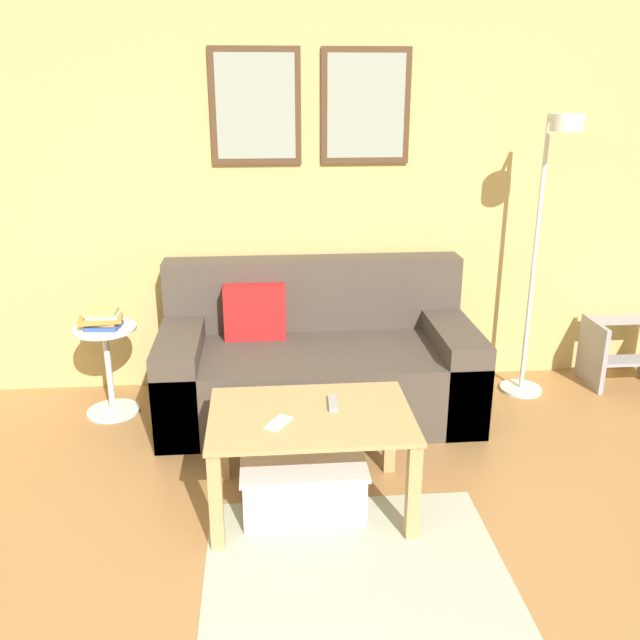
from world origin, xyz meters
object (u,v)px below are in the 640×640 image
(floor_lamp, at_px, (546,229))
(step_stool, at_px, (626,349))
(couch, at_px, (316,363))
(side_table, at_px, (108,362))
(storage_bin, at_px, (303,479))
(book_stack, at_px, (102,319))
(cell_phone, at_px, (278,423))
(remote_control, at_px, (333,403))
(coffee_table, at_px, (311,432))

(floor_lamp, distance_m, step_stool, 1.10)
(couch, xyz_separation_m, side_table, (-1.21, 0.04, 0.03))
(storage_bin, bearing_deg, book_stack, 136.36)
(storage_bin, distance_m, floor_lamp, 2.01)
(cell_phone, relative_size, step_stool, 0.29)
(storage_bin, bearing_deg, step_stool, 28.51)
(couch, height_order, remote_control, couch)
(coffee_table, distance_m, side_table, 1.52)
(coffee_table, bearing_deg, cell_phone, -151.18)
(side_table, height_order, book_stack, book_stack)
(coffee_table, bearing_deg, step_stool, 29.24)
(side_table, xyz_separation_m, step_stool, (3.24, 0.15, -0.09))
(storage_bin, height_order, step_stool, step_stool)
(coffee_table, distance_m, storage_bin, 0.26)
(side_table, bearing_deg, remote_control, -38.61)
(storage_bin, xyz_separation_m, book_stack, (-1.08, 1.03, 0.46))
(couch, xyz_separation_m, book_stack, (-1.22, 0.04, 0.30))
(coffee_table, xyz_separation_m, side_table, (-1.11, 1.05, -0.06))
(coffee_table, bearing_deg, couch, 83.90)
(side_table, xyz_separation_m, remote_control, (1.21, -0.97, 0.16))
(couch, bearing_deg, floor_lamp, 0.62)
(couch, height_order, storage_bin, couch)
(coffee_table, height_order, step_stool, coffee_table)
(book_stack, xyz_separation_m, step_stool, (3.24, 0.15, -0.36))
(book_stack, xyz_separation_m, cell_phone, (0.97, -1.12, -0.11))
(remote_control, bearing_deg, cell_phone, -145.22)
(storage_bin, relative_size, step_stool, 1.18)
(couch, relative_size, step_stool, 3.78)
(cell_phone, bearing_deg, step_stool, 61.76)
(couch, distance_m, floor_lamp, 1.53)
(book_stack, height_order, step_stool, book_stack)
(book_stack, bearing_deg, coffee_table, -43.07)
(floor_lamp, bearing_deg, step_stool, 14.17)
(side_table, bearing_deg, couch, -2.10)
(coffee_table, xyz_separation_m, step_stool, (2.13, 1.19, -0.15))
(side_table, height_order, cell_phone, side_table)
(couch, distance_m, cell_phone, 1.13)
(side_table, relative_size, step_stool, 1.13)
(cell_phone, xyz_separation_m, step_stool, (2.28, 1.27, -0.24))
(cell_phone, bearing_deg, side_table, 162.95)
(step_stool, bearing_deg, floor_lamp, -165.83)
(floor_lamp, bearing_deg, remote_control, -144.60)
(remote_control, relative_size, cell_phone, 1.07)
(couch, relative_size, storage_bin, 3.20)
(floor_lamp, distance_m, cell_phone, 2.01)
(couch, height_order, side_table, couch)
(couch, distance_m, remote_control, 0.94)
(coffee_table, distance_m, remote_control, 0.16)
(coffee_table, bearing_deg, book_stack, 136.93)
(side_table, height_order, remote_control, side_table)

